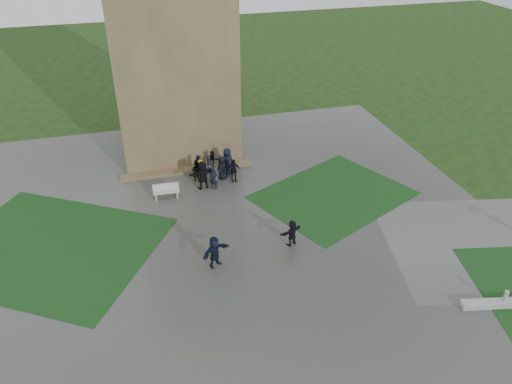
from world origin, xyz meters
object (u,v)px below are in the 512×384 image
object	(u,v)px
pedestrian_mid	(215,252)
tower	(168,24)
pedestrian_near	(292,233)
bench	(166,191)

from	to	relation	value
pedestrian_mid	tower	bearing A→B (deg)	61.98
pedestrian_near	pedestrian_mid	bearing A→B (deg)	-14.11
tower	bench	size ratio (longest dim) A/B	10.85
bench	pedestrian_near	bearing A→B (deg)	-45.46
pedestrian_near	bench	bearing A→B (deg)	-70.75
pedestrian_mid	pedestrian_near	world-z (taller)	pedestrian_mid
bench	pedestrian_mid	distance (m)	7.57
tower	bench	xyz separation A→B (m)	(-1.78, -7.46, -8.49)
tower	pedestrian_mid	size ratio (longest dim) A/B	10.15
tower	bench	distance (m)	11.44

